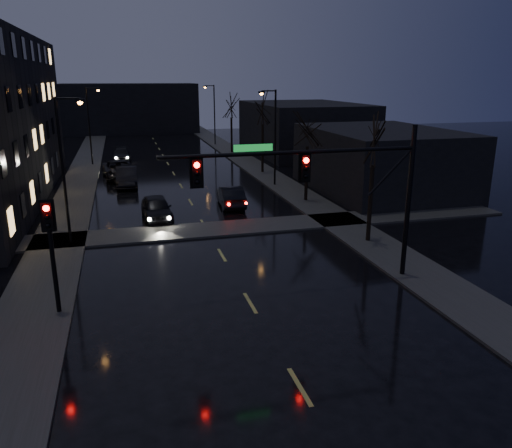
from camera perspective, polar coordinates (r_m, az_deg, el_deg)
ground at (r=14.34m, az=7.94°, el=-22.30°), size 160.00×160.00×0.00m
sidewalk_left at (r=46.25m, az=-19.55°, el=4.38°), size 3.00×140.00×0.12m
sidewalk_right at (r=47.92m, az=1.19°, el=5.71°), size 3.00×140.00×0.12m
sidewalk_cross at (r=30.42m, az=-5.57°, el=-0.65°), size 40.00×3.00×0.12m
commercial_right_near at (r=41.94m, az=14.01°, el=7.08°), size 10.00×14.00×5.00m
commercial_right_far at (r=62.39m, az=5.46°, el=10.86°), size 12.00×18.00×6.00m
far_block at (r=88.38m, az=-14.27°, el=12.70°), size 22.00×10.00×8.00m
signal_mast at (r=21.40m, az=8.70°, el=5.25°), size 11.11×0.41×7.00m
signal_pole_left at (r=20.31m, az=-22.41°, el=-1.84°), size 0.35×0.41×4.53m
tree_near at (r=27.64m, az=13.45°, el=10.31°), size 3.52×3.52×8.08m
tree_mid_a at (r=36.75m, az=5.96°, el=11.45°), size 3.30×3.30×7.58m
tree_mid_b at (r=48.08m, az=0.78°, el=13.62°), size 3.74×3.74×8.59m
tree_far at (r=61.68m, az=-2.86°, el=13.70°), size 3.43×3.43×7.88m
streetlight_l_near at (r=28.68m, az=-20.89°, el=6.98°), size 1.53×0.28×8.00m
streetlight_l_far at (r=55.46m, az=-18.36°, el=11.28°), size 1.53×0.28×8.00m
streetlight_r_mid at (r=42.24m, az=1.93°, el=10.73°), size 1.53×0.28×8.00m
streetlight_r_far at (r=69.43m, az=-4.96°, el=12.89°), size 1.53×0.28×8.00m
oncoming_car_a at (r=33.13m, az=-11.30°, el=1.79°), size 1.96×4.55×1.53m
oncoming_car_b at (r=44.04m, az=-14.55°, el=5.24°), size 1.81×4.96×1.62m
oncoming_car_c at (r=47.83m, az=-15.38°, el=6.02°), size 3.25×6.03×1.61m
oncoming_car_d at (r=58.31m, az=-15.12°, el=7.68°), size 1.95×4.67×1.35m
lead_car at (r=35.96m, az=-2.92°, el=3.21°), size 1.84×4.61×1.49m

